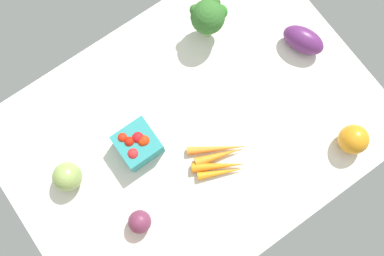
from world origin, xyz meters
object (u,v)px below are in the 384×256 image
(berry_basket, at_px, (137,144))
(carrot_bunch, at_px, (220,160))
(broccoli_head, at_px, (209,16))
(red_onion_near_basket, at_px, (140,222))
(heirloom_tomato_green, at_px, (67,177))
(bell_pepper_orange, at_px, (353,139))
(eggplant, at_px, (303,40))

(berry_basket, relative_size, carrot_bunch, 0.59)
(broccoli_head, bearing_deg, red_onion_near_basket, 36.52)
(heirloom_tomato_green, bearing_deg, broccoli_head, -165.90)
(broccoli_head, height_order, berry_basket, broccoli_head)
(broccoli_head, bearing_deg, carrot_bunch, 59.00)
(red_onion_near_basket, xyz_separation_m, carrot_bunch, (-0.27, -0.01, -0.02))
(bell_pepper_orange, height_order, heirloom_tomato_green, bell_pepper_orange)
(red_onion_near_basket, xyz_separation_m, heirloom_tomato_green, (0.09, -0.21, 0.01))
(berry_basket, xyz_separation_m, carrot_bunch, (-0.16, 0.16, -0.03))
(bell_pepper_orange, xyz_separation_m, eggplant, (-0.07, -0.31, -0.01))
(broccoli_head, xyz_separation_m, berry_basket, (0.36, 0.18, -0.05))
(eggplant, height_order, heirloom_tomato_green, heirloom_tomato_green)
(berry_basket, bearing_deg, broccoli_head, -154.03)
(bell_pepper_orange, bearing_deg, eggplant, -103.39)
(carrot_bunch, bearing_deg, bell_pepper_orange, 152.72)
(heirloom_tomato_green, bearing_deg, berry_basket, 170.22)
(red_onion_near_basket, distance_m, carrot_bunch, 0.27)
(broccoli_head, distance_m, heirloom_tomato_green, 0.58)
(bell_pepper_orange, distance_m, heirloom_tomato_green, 0.78)
(bell_pepper_orange, distance_m, berry_basket, 0.58)
(bell_pepper_orange, xyz_separation_m, carrot_bunch, (0.32, -0.17, -0.03))
(red_onion_near_basket, bearing_deg, heirloom_tomato_green, -66.32)
(bell_pepper_orange, bearing_deg, berry_basket, -34.07)
(eggplant, bearing_deg, red_onion_near_basket, 78.64)
(red_onion_near_basket, bearing_deg, berry_basket, -122.44)
(red_onion_near_basket, height_order, heirloom_tomato_green, heirloom_tomato_green)
(red_onion_near_basket, bearing_deg, broccoli_head, -143.48)
(berry_basket, bearing_deg, carrot_bunch, 134.92)
(broccoli_head, height_order, eggplant, broccoli_head)
(berry_basket, bearing_deg, heirloom_tomato_green, -9.78)
(bell_pepper_orange, bearing_deg, carrot_bunch, -27.28)
(red_onion_near_basket, relative_size, berry_basket, 0.59)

